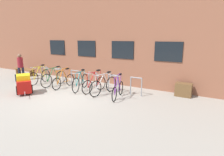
% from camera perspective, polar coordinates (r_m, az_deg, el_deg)
% --- Properties ---
extents(ground_plane, '(42.00, 42.00, 0.00)m').
position_cam_1_polar(ground_plane, '(8.36, -14.38, -6.04)').
color(ground_plane, '#9E998E').
extents(storefront_building, '(28.00, 6.93, 6.09)m').
position_cam_1_polar(storefront_building, '(13.50, 5.42, 14.38)').
color(storefront_building, brown).
rests_on(storefront_building, ground).
extents(bike_rack, '(6.58, 0.05, 0.86)m').
position_cam_1_polar(bike_rack, '(9.88, -8.78, 0.19)').
color(bike_rack, gray).
rests_on(bike_rack, ground).
extents(bicycle_orange, '(0.44, 1.67, 1.08)m').
position_cam_1_polar(bicycle_orange, '(10.04, -14.84, -0.75)').
color(bicycle_orange, black).
rests_on(bicycle_orange, ground).
extents(bicycle_white, '(0.48, 1.83, 1.04)m').
position_cam_1_polar(bicycle_white, '(8.59, -2.58, -2.33)').
color(bicycle_white, black).
rests_on(bicycle_white, ground).
extents(bicycle_yellow, '(0.45, 1.72, 1.07)m').
position_cam_1_polar(bicycle_yellow, '(11.39, -21.58, 0.49)').
color(bicycle_yellow, black).
rests_on(bicycle_yellow, ground).
extents(bicycle_teal, '(0.57, 1.75, 1.02)m').
position_cam_1_polar(bicycle_teal, '(9.38, -9.80, -1.25)').
color(bicycle_teal, black).
rests_on(bicycle_teal, ground).
extents(bicycle_purple, '(0.48, 1.62, 1.09)m').
position_cam_1_polar(bicycle_purple, '(8.06, 1.83, -3.56)').
color(bicycle_purple, black).
rests_on(bicycle_purple, ground).
extents(bicycle_green, '(0.44, 1.79, 1.06)m').
position_cam_1_polar(bicycle_green, '(10.58, -17.61, -0.07)').
color(bicycle_green, black).
rests_on(bicycle_green, ground).
extents(bicycle_red, '(0.44, 1.64, 1.08)m').
position_cam_1_polar(bicycle_red, '(8.97, -5.51, -1.89)').
color(bicycle_red, black).
rests_on(bicycle_red, ground).
extents(bike_trailer, '(1.38, 1.07, 0.93)m').
position_cam_1_polar(bike_trailer, '(9.53, -25.73, -1.69)').
color(bike_trailer, red).
rests_on(bike_trailer, ground).
extents(wooden_bench, '(1.89, 0.40, 0.45)m').
position_cam_1_polar(wooden_bench, '(14.28, -25.53, 2.20)').
color(wooden_bench, brown).
rests_on(wooden_bench, ground).
extents(person_by_bench, '(0.32, 0.34, 1.63)m').
position_cam_1_polar(person_by_bench, '(12.60, -26.62, 3.60)').
color(person_by_bench, '#1E2338').
rests_on(person_by_bench, ground).
extents(backpack, '(0.33, 0.28, 0.44)m').
position_cam_1_polar(backpack, '(12.29, -27.34, -0.06)').
color(backpack, black).
rests_on(backpack, ground).
extents(planter_box, '(0.70, 0.44, 0.60)m').
position_cam_1_polar(planter_box, '(8.86, 21.37, -3.43)').
color(planter_box, brown).
rests_on(planter_box, ground).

